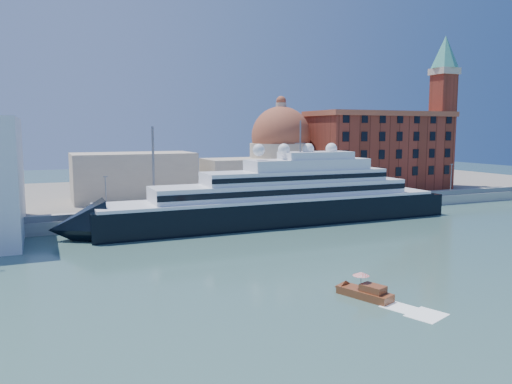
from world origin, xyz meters
name	(u,v)px	position (x,y,z in m)	size (l,w,h in m)	color
ground	(315,249)	(0.00, 0.00, 0.00)	(400.00, 400.00, 0.00)	#32584F
quay	(241,211)	(0.00, 34.00, 1.25)	(180.00, 10.00, 2.50)	gray
land	(191,192)	(0.00, 75.00, 1.00)	(260.00, 72.00, 2.00)	slate
quay_fence	(248,206)	(0.00, 29.50, 3.10)	(180.00, 0.10, 1.20)	slate
superyacht	(265,204)	(1.25, 23.00, 4.40)	(85.22, 11.82, 25.47)	black
water_taxi	(366,292)	(-7.07, -24.03, 0.77)	(4.45, 7.07, 3.19)	brown
warehouse	(379,150)	(52.00, 52.00, 13.79)	(43.00, 19.00, 23.25)	maroon
campanile	(443,101)	(76.00, 52.00, 28.76)	(8.40, 8.40, 47.00)	maroon
church	(230,162)	(6.39, 57.72, 10.91)	(66.00, 18.00, 25.50)	beige
lamp_posts	(189,177)	(-12.67, 32.27, 9.84)	(120.80, 2.40, 18.00)	slate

